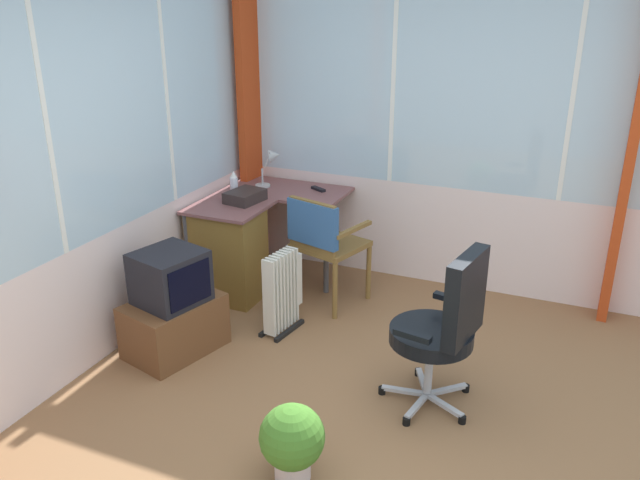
{
  "coord_description": "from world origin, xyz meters",
  "views": [
    {
      "loc": [
        -2.75,
        -0.85,
        2.39
      ],
      "look_at": [
        0.9,
        0.71,
        0.82
      ],
      "focal_mm": 36.17,
      "sensor_mm": 36.0,
      "label": 1
    }
  ],
  "objects": [
    {
      "name": "ground",
      "position": [
        0.0,
        0.0,
        -0.03
      ],
      "size": [
        5.59,
        5.06,
        0.06
      ],
      "primitive_type": "cube",
      "color": "#885F3D"
    },
    {
      "name": "north_window_panel",
      "position": [
        -0.0,
        2.06,
        1.38
      ],
      "size": [
        4.59,
        0.07,
        2.77
      ],
      "color": "silver",
      "rests_on": "ground"
    },
    {
      "name": "east_window_panel",
      "position": [
        2.33,
        0.0,
        1.38
      ],
      "size": [
        0.07,
        4.06,
        2.77
      ],
      "color": "silver",
      "rests_on": "ground"
    },
    {
      "name": "curtain_corner",
      "position": [
        2.2,
        1.93,
        1.33
      ],
      "size": [
        0.31,
        0.1,
        2.67
      ],
      "primitive_type": "cube",
      "rotation": [
        0.0,
        0.0,
        -0.09
      ],
      "color": "#BB3D18",
      "rests_on": "ground"
    },
    {
      "name": "curtain_east_far",
      "position": [
        2.25,
        -1.12,
        1.33
      ],
      "size": [
        0.31,
        0.08,
        2.67
      ],
      "primitive_type": "cube",
      "rotation": [
        0.0,
        0.0,
        -0.03
      ],
      "color": "#BB3D18",
      "rests_on": "ground"
    },
    {
      "name": "desk",
      "position": [
        1.41,
        1.7,
        0.42
      ],
      "size": [
        1.16,
        1.03,
        0.77
      ],
      "color": "brown",
      "rests_on": "ground"
    },
    {
      "name": "desk_lamp",
      "position": [
        2.05,
        1.66,
        0.97
      ],
      "size": [
        0.24,
        0.21,
        0.32
      ],
      "color": "#B2B7BC",
      "rests_on": "desk"
    },
    {
      "name": "tv_remote",
      "position": [
        2.07,
        1.23,
        0.78
      ],
      "size": [
        0.11,
        0.15,
        0.02
      ],
      "primitive_type": "cube",
      "rotation": [
        0.0,
        0.0,
        -0.51
      ],
      "color": "black",
      "rests_on": "desk"
    },
    {
      "name": "spray_bottle",
      "position": [
        1.64,
        1.8,
        0.87
      ],
      "size": [
        0.06,
        0.06,
        0.22
      ],
      "color": "white",
      "rests_on": "desk"
    },
    {
      "name": "paper_tray",
      "position": [
        1.55,
        1.65,
        0.82
      ],
      "size": [
        0.33,
        0.27,
        0.09
      ],
      "primitive_type": "cube",
      "rotation": [
        0.0,
        0.0,
        -0.15
      ],
      "color": "#2D2423",
      "rests_on": "desk"
    },
    {
      "name": "wooden_armchair",
      "position": [
        1.5,
        0.96,
        0.59
      ],
      "size": [
        0.6,
        0.59,
        0.9
      ],
      "color": "brown",
      "rests_on": "ground"
    },
    {
      "name": "office_chair",
      "position": [
        0.57,
        -0.22,
        0.57
      ],
      "size": [
        0.62,
        0.57,
        1.02
      ],
      "color": "#B7B7BF",
      "rests_on": "ground"
    },
    {
      "name": "tv_on_stand",
      "position": [
        0.47,
        1.63,
        0.33
      ],
      "size": [
        0.73,
        0.59,
        0.75
      ],
      "color": "brown",
      "rests_on": "ground"
    },
    {
      "name": "space_heater",
      "position": [
        1.05,
        1.07,
        0.31
      ],
      "size": [
        0.4,
        0.22,
        0.62
      ],
      "color": "silver",
      "rests_on": "ground"
    },
    {
      "name": "potted_plant",
      "position": [
        -0.35,
        0.34,
        0.24
      ],
      "size": [
        0.34,
        0.34,
        0.43
      ],
      "color": "silver",
      "rests_on": "ground"
    }
  ]
}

